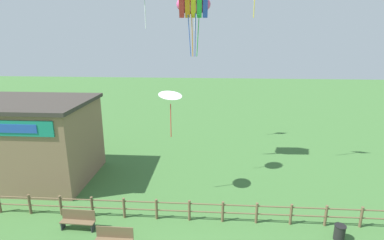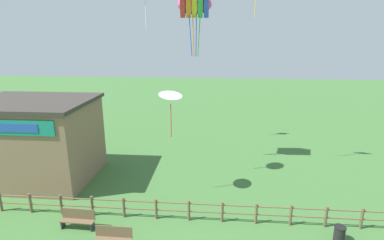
# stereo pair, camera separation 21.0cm
# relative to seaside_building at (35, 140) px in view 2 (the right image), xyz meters

# --- Properties ---
(wooden_fence) EXTENTS (20.92, 0.14, 1.14)m
(wooden_fence) POSITION_rel_seaside_building_xyz_m (10.66, -4.16, -2.06)
(wooden_fence) COLOR brown
(wooden_fence) RESTS_ON ground_plane
(seaside_building) EXTENTS (7.69, 5.91, 5.36)m
(seaside_building) POSITION_rel_seaside_building_xyz_m (0.00, 0.00, 0.00)
(seaside_building) COLOR #84664C
(seaside_building) RESTS_ON ground_plane
(park_bench_near_fence) EXTENTS (1.72, 0.42, 1.01)m
(park_bench_near_fence) POSITION_rel_seaside_building_xyz_m (7.43, -6.51, -2.17)
(park_bench_near_fence) COLOR brown
(park_bench_near_fence) RESTS_ON ground_plane
(park_bench_by_building) EXTENTS (1.73, 0.47, 1.01)m
(park_bench_by_building) POSITION_rel_seaside_building_xyz_m (5.18, -5.27, -2.17)
(park_bench_by_building) COLOR brown
(park_bench_by_building) RESTS_ON ground_plane
(trash_bin) EXTENTS (0.54, 0.54, 0.75)m
(trash_bin) POSITION_rel_seaside_building_xyz_m (17.86, -5.23, -2.32)
(trash_bin) COLOR black
(trash_bin) RESTS_ON ground_plane
(kite_rainbow_parafoil) EXTENTS (2.35, 1.81, 4.25)m
(kite_rainbow_parafoil) POSITION_rel_seaside_building_xyz_m (10.39, 3.27, 8.63)
(kite_rainbow_parafoil) COLOR #E54C8C
(kite_white_delta) EXTENTS (1.86, 1.86, 2.72)m
(kite_white_delta) POSITION_rel_seaside_building_xyz_m (9.39, -1.44, 3.43)
(kite_white_delta) COLOR white
(kite_green_diamond) EXTENTS (0.81, 0.76, 2.34)m
(kite_green_diamond) POSITION_rel_seaside_building_xyz_m (10.20, 7.93, 8.68)
(kite_green_diamond) COLOR green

